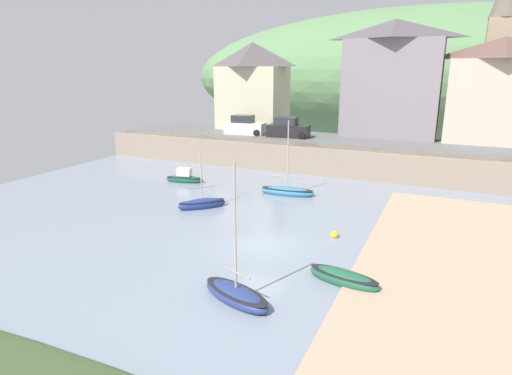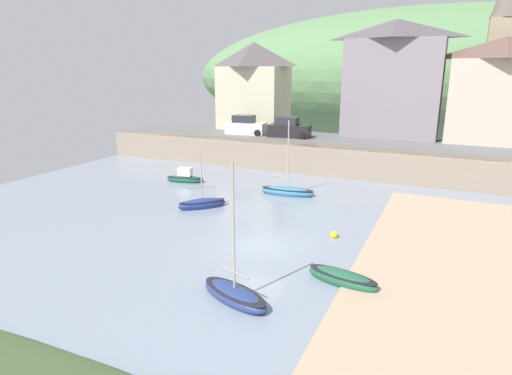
% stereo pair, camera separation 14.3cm
% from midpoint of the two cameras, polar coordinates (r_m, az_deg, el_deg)
% --- Properties ---
extents(ground, '(48.00, 41.00, 0.61)m').
position_cam_midpoint_polar(ground, '(15.08, -9.92, -20.88)').
color(ground, gray).
extents(quay_seawall, '(48.00, 9.40, 2.40)m').
position_cam_midpoint_polar(quay_seawall, '(38.63, 11.50, 3.73)').
color(quay_seawall, gray).
rests_on(quay_seawall, ground).
extents(hillside_backdrop, '(80.00, 44.00, 21.11)m').
position_cam_midpoint_polar(hillside_backdrop, '(74.68, 22.54, 13.13)').
color(hillside_backdrop, '#5B8453').
rests_on(hillside_backdrop, ground).
extents(waterfront_building_left, '(7.32, 5.38, 9.31)m').
position_cam_midpoint_polar(waterfront_building_left, '(49.23, -0.20, 13.33)').
color(waterfront_building_left, beige).
rests_on(waterfront_building_left, ground).
extents(waterfront_building_centre, '(9.28, 4.48, 11.04)m').
position_cam_midpoint_polar(waterfront_building_centre, '(44.98, 17.68, 13.50)').
color(waterfront_building_centre, gray).
rests_on(waterfront_building_centre, ground).
extents(waterfront_building_right, '(8.57, 4.77, 9.24)m').
position_cam_midpoint_polar(waterfront_building_right, '(44.72, 29.55, 11.07)').
color(waterfront_building_right, beige).
rests_on(waterfront_building_right, ground).
extents(church_with_spire, '(3.00, 3.00, 16.32)m').
position_cam_midpoint_polar(church_with_spire, '(48.70, 29.84, 15.65)').
color(church_with_spire, tan).
rests_on(church_with_spire, ground).
extents(sailboat_far_left, '(2.89, 2.95, 4.05)m').
position_cam_midpoint_polar(sailboat_far_left, '(29.09, -6.97, -2.13)').
color(sailboat_far_left, navy).
rests_on(sailboat_far_left, ground).
extents(sailboat_tall_mast, '(3.38, 1.66, 0.77)m').
position_cam_midpoint_polar(sailboat_tall_mast, '(19.52, 11.52, -11.65)').
color(sailboat_tall_mast, '#20593D').
rests_on(sailboat_tall_mast, ground).
extents(rowboat_small_beached, '(3.30, 1.60, 1.33)m').
position_cam_midpoint_polar(rowboat_small_beached, '(35.87, -9.21, 1.24)').
color(rowboat_small_beached, '#15503B').
rests_on(rowboat_small_beached, ground).
extents(dinghy_open_wooden, '(3.62, 2.28, 5.90)m').
position_cam_midpoint_polar(dinghy_open_wooden, '(17.90, -2.60, -13.89)').
color(dinghy_open_wooden, navy).
rests_on(dinghy_open_wooden, ground).
extents(sailboat_white_hull, '(4.11, 1.61, 5.63)m').
position_cam_midpoint_polar(sailboat_white_hull, '(31.92, 4.30, -0.48)').
color(sailboat_white_hull, teal).
rests_on(sailboat_white_hull, ground).
extents(parked_car_near_slipway, '(4.22, 2.02, 1.95)m').
position_cam_midpoint_polar(parked_car_near_slipway, '(45.01, -1.29, 8.07)').
color(parked_car_near_slipway, silver).
rests_on(parked_car_near_slipway, ground).
extents(parked_car_by_wall, '(4.22, 2.02, 1.95)m').
position_cam_midpoint_polar(parked_car_by_wall, '(43.15, 4.43, 7.71)').
color(parked_car_by_wall, black).
rests_on(parked_car_by_wall, ground).
extents(mooring_buoy, '(0.44, 0.44, 0.44)m').
position_cam_midpoint_polar(mooring_buoy, '(24.42, 10.42, -6.17)').
color(mooring_buoy, yellow).
rests_on(mooring_buoy, ground).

